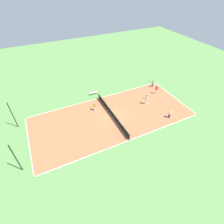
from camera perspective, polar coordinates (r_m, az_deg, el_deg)
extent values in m
plane|color=#60934C|center=(27.23, 0.00, -1.45)|extent=(80.00, 80.00, 0.00)
cube|color=#AD6B42|center=(27.23, 0.00, -1.44)|extent=(10.96, 24.62, 0.02)
cube|color=white|center=(23.88, 5.75, -9.18)|extent=(0.10, 24.62, 0.00)
cube|color=white|center=(31.15, -4.36, 4.53)|extent=(0.10, 24.62, 0.00)
cube|color=white|center=(33.31, 19.43, 4.72)|extent=(10.96, 0.10, 0.00)
cube|color=white|center=(25.95, -25.53, -9.07)|extent=(10.96, 0.10, 0.00)
cube|color=white|center=(27.22, 0.00, -1.42)|extent=(10.96, 0.10, 0.00)
cylinder|color=black|center=(23.54, 5.71, -8.16)|extent=(0.10, 0.10, 1.06)
cylinder|color=black|center=(30.77, -4.34, 5.24)|extent=(0.10, 0.10, 1.06)
cube|color=black|center=(26.89, 0.00, -0.61)|extent=(10.66, 0.03, 1.01)
cube|color=white|center=(26.58, 0.00, 0.18)|extent=(10.66, 0.04, 0.06)
cube|color=silver|center=(32.03, -6.01, 6.40)|extent=(0.36, 1.48, 0.04)
cylinder|color=#4C4C51|center=(32.31, -5.00, 6.33)|extent=(0.08, 0.08, 0.41)
cylinder|color=#4C4C51|center=(32.00, -6.97, 5.80)|extent=(0.08, 0.08, 0.41)
cube|color=white|center=(29.98, 11.00, 3.32)|extent=(0.26, 0.30, 0.91)
cylinder|color=silver|center=(29.53, 11.19, 4.53)|extent=(0.45, 0.45, 0.64)
sphere|color=brown|center=(29.28, 11.30, 5.26)|extent=(0.27, 0.27, 0.27)
cylinder|color=#262626|center=(29.34, 10.63, 4.73)|extent=(0.11, 0.28, 0.03)
torus|color=black|center=(29.26, 10.11, 4.69)|extent=(0.38, 0.38, 0.02)
cube|color=navy|center=(28.22, 18.20, -1.13)|extent=(0.29, 0.25, 0.69)
cylinder|color=white|center=(27.86, 18.44, -0.22)|extent=(0.43, 0.43, 0.48)
sphere|color=tan|center=(27.65, 18.58, 0.32)|extent=(0.21, 0.21, 0.21)
cube|color=#4C4C51|center=(35.01, 13.02, 8.57)|extent=(0.30, 0.32, 0.69)
cylinder|color=gray|center=(34.72, 13.16, 9.39)|extent=(0.49, 0.49, 0.48)
sphere|color=#A87A56|center=(34.55, 13.25, 9.88)|extent=(0.21, 0.21, 0.21)
cylinder|color=#262626|center=(34.61, 12.66, 9.60)|extent=(0.17, 0.26, 0.03)
torus|color=black|center=(34.57, 12.20, 9.64)|extent=(0.42, 0.42, 0.02)
cube|color=white|center=(28.25, -5.60, 1.22)|extent=(0.30, 0.27, 0.81)
cylinder|color=orange|center=(27.82, -5.69, 2.33)|extent=(0.46, 0.46, 0.57)
sphere|color=beige|center=(27.58, -5.74, 3.00)|extent=(0.24, 0.24, 0.24)
cylinder|color=#262626|center=(27.99, -5.73, 2.96)|extent=(0.27, 0.12, 0.03)
torus|color=black|center=(28.22, -5.76, 3.30)|extent=(0.39, 0.39, 0.02)
cube|color=white|center=(33.02, 14.15, 6.46)|extent=(0.31, 0.32, 0.84)
cylinder|color=red|center=(32.64, 14.34, 7.50)|extent=(0.50, 0.50, 0.59)
sphere|color=brown|center=(32.43, 14.46, 8.13)|extent=(0.25, 0.25, 0.25)
cylinder|color=#262626|center=(32.60, 14.95, 7.64)|extent=(0.19, 0.24, 0.03)
torus|color=black|center=(32.62, 15.43, 7.58)|extent=(0.43, 0.43, 0.02)
sphere|color=#CCE033|center=(30.48, 18.87, 1.37)|extent=(0.07, 0.07, 0.07)
sphere|color=#CCE033|center=(31.37, 14.17, 3.66)|extent=(0.07, 0.07, 0.07)
sphere|color=#CCE033|center=(26.21, -15.68, -5.18)|extent=(0.07, 0.07, 0.07)
sphere|color=#CCE033|center=(23.40, -14.19, -11.85)|extent=(0.07, 0.07, 0.07)
cylinder|color=black|center=(21.91, -28.88, -13.12)|extent=(0.12, 0.12, 4.37)
cylinder|color=black|center=(27.69, -29.64, -0.99)|extent=(0.12, 0.12, 4.37)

